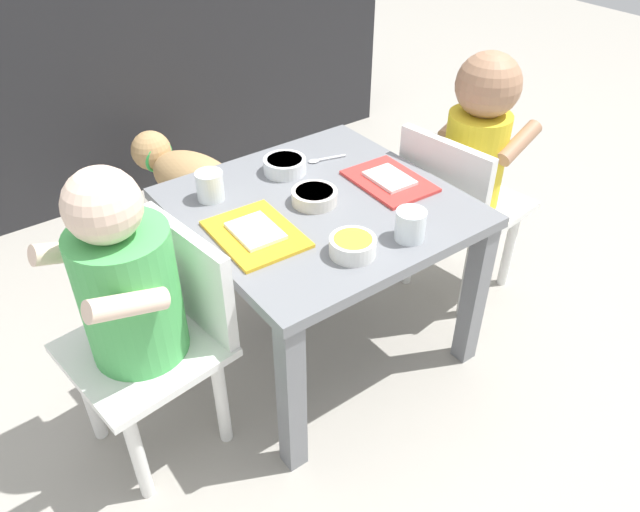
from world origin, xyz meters
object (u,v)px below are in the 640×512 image
object	(u,v)px
dining_table	(320,228)
water_cup_right	(410,227)
seated_child_left	(134,292)
seated_child_right	(473,151)
food_tray_left	(256,233)
spoon_by_left_tray	(323,159)
cereal_bowl_left_side	(285,165)
cereal_bowl_right_side	(314,196)
dog	(186,175)
food_tray_right	(389,180)
veggie_bowl_far	(353,246)
water_cup_left	(210,187)

from	to	relation	value
dining_table	water_cup_right	size ratio (longest dim) A/B	9.11
seated_child_left	seated_child_right	size ratio (longest dim) A/B	1.00
seated_child_left	food_tray_left	xyz separation A→B (m)	(0.27, 0.01, 0.01)
food_tray_left	water_cup_right	xyz separation A→B (m)	(0.25, -0.19, 0.02)
water_cup_right	spoon_by_left_tray	distance (m)	0.38
dining_table	cereal_bowl_left_side	bearing A→B (deg)	84.93
food_tray_left	cereal_bowl_right_side	size ratio (longest dim) A/B	2.09
dog	food_tray_right	xyz separation A→B (m)	(0.20, -0.73, 0.25)
water_cup_right	veggie_bowl_far	world-z (taller)	water_cup_right
water_cup_right	spoon_by_left_tray	size ratio (longest dim) A/B	0.65
dining_table	spoon_by_left_tray	world-z (taller)	spoon_by_left_tray
cereal_bowl_right_side	water_cup_right	bearing A→B (deg)	-71.91
water_cup_left	water_cup_right	size ratio (longest dim) A/B	1.02
water_cup_left	water_cup_right	xyz separation A→B (m)	(0.25, -0.38, -0.00)
dining_table	water_cup_left	bearing A→B (deg)	139.57
food_tray_left	cereal_bowl_left_side	size ratio (longest dim) A/B	2.08
food_tray_right	water_cup_right	xyz separation A→B (m)	(-0.12, -0.19, 0.02)
food_tray_right	cereal_bowl_right_side	xyz separation A→B (m)	(-0.19, 0.03, 0.01)
seated_child_right	cereal_bowl_left_side	bearing A→B (deg)	155.42
cereal_bowl_left_side	spoon_by_left_tray	xyz separation A→B (m)	(0.11, -0.01, -0.02)
food_tray_left	water_cup_left	distance (m)	0.19
water_cup_right	seated_child_left	bearing A→B (deg)	160.47
dining_table	seated_child_right	bearing A→B (deg)	-5.02
veggie_bowl_far	spoon_by_left_tray	distance (m)	0.40
food_tray_right	spoon_by_left_tray	distance (m)	0.19
seated_child_left	cereal_bowl_right_side	bearing A→B (deg)	5.57
seated_child_left	water_cup_right	size ratio (longest dim) A/B	10.55
dining_table	veggie_bowl_far	bearing A→B (deg)	-107.96
cereal_bowl_left_side	veggie_bowl_far	distance (m)	0.36
dog	food_tray_right	bearing A→B (deg)	-74.93
dog	cereal_bowl_right_side	xyz separation A→B (m)	(0.00, -0.70, 0.26)
dog	cereal_bowl_right_side	size ratio (longest dim) A/B	4.45
food_tray_left	food_tray_right	world-z (taller)	same
seated_child_right	cereal_bowl_left_side	world-z (taller)	seated_child_right
cereal_bowl_right_side	spoon_by_left_tray	size ratio (longest dim) A/B	1.03
dining_table	spoon_by_left_tray	bearing A→B (deg)	51.38
water_cup_left	cereal_bowl_left_side	bearing A→B (deg)	0.68
food_tray_right	water_cup_right	size ratio (longest dim) A/B	3.21
seated_child_left	spoon_by_left_tray	bearing A→B (deg)	18.26
water_cup_right	seated_child_right	bearing A→B (deg)	24.75
water_cup_right	food_tray_right	bearing A→B (deg)	58.59
water_cup_right	cereal_bowl_left_side	xyz separation A→B (m)	(-0.05, 0.38, -0.01)
seated_child_left	cereal_bowl_right_side	world-z (taller)	seated_child_left
veggie_bowl_far	spoon_by_left_tray	bearing A→B (deg)	61.81
dining_table	food_tray_left	bearing A→B (deg)	-172.09
seated_child_right	veggie_bowl_far	size ratio (longest dim) A/B	7.28
seated_child_right	cereal_bowl_left_side	size ratio (longest dim) A/B	6.65
seated_child_left	water_cup_right	bearing A→B (deg)	-19.53
cereal_bowl_left_side	food_tray_right	bearing A→B (deg)	-47.88
food_tray_left	water_cup_right	world-z (taller)	water_cup_right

